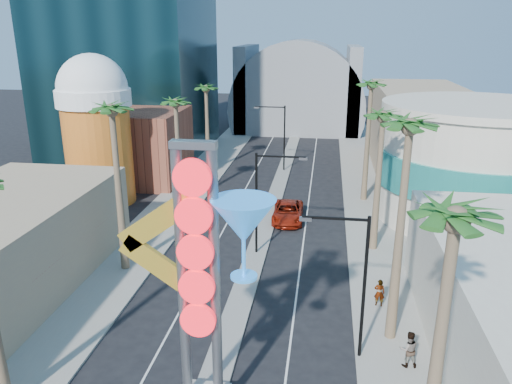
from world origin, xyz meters
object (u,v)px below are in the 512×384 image
object	(u,v)px
red_pickup	(288,212)
pedestrian_a	(379,293)
neon_sign	(217,268)
pedestrian_b	(409,349)

from	to	relation	value
red_pickup	pedestrian_a	xyz separation A→B (m)	(6.82, -14.15, 0.24)
neon_sign	red_pickup	xyz separation A→B (m)	(1.01, 24.44, -6.50)
neon_sign	pedestrian_b	distance (m)	11.62
pedestrian_a	red_pickup	bearing A→B (deg)	-56.73
pedestrian_a	neon_sign	bearing A→B (deg)	60.23
neon_sign	pedestrian_a	distance (m)	14.37
red_pickup	pedestrian_b	xyz separation A→B (m)	(7.75, -19.94, 0.33)
red_pickup	pedestrian_a	world-z (taller)	pedestrian_a
red_pickup	pedestrian_a	size ratio (longest dim) A/B	3.23
red_pickup	neon_sign	bearing A→B (deg)	-94.02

